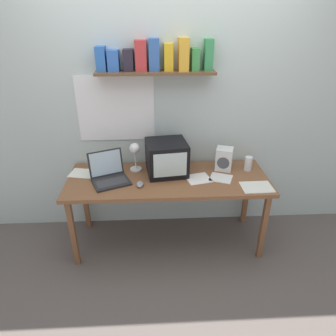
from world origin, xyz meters
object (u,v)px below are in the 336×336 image
object	(u,v)px
computer_mouse	(140,184)
loose_paper_near_laptop	(221,178)
loose_paper_near_monitor	(257,187)
open_notebook	(84,173)
crt_monitor	(167,158)
desk_lamp	(135,152)
printed_handout	(198,179)
space_heater	(224,159)
laptop	(109,174)
juice_glass	(248,164)
corner_desk	(168,184)

from	to	relation	value
computer_mouse	loose_paper_near_laptop	xyz separation A→B (m)	(0.72, 0.10, -0.01)
loose_paper_near_monitor	open_notebook	xyz separation A→B (m)	(-1.52, 0.32, 0.00)
crt_monitor	desk_lamp	distance (m)	0.29
open_notebook	loose_paper_near_monitor	bearing A→B (deg)	-12.04
crt_monitor	open_notebook	xyz separation A→B (m)	(-0.77, 0.01, -0.15)
printed_handout	open_notebook	xyz separation A→B (m)	(-1.04, 0.15, 0.00)
crt_monitor	printed_handout	xyz separation A→B (m)	(0.28, -0.14, -0.15)
space_heater	loose_paper_near_laptop	bearing A→B (deg)	-89.99
space_heater	loose_paper_near_laptop	distance (m)	0.21
laptop	open_notebook	xyz separation A→B (m)	(-0.25, 0.13, -0.06)
juice_glass	space_heater	bearing A→B (deg)	172.99
laptop	computer_mouse	xyz separation A→B (m)	(0.28, -0.12, -0.05)
juice_glass	loose_paper_near_monitor	distance (m)	0.33
loose_paper_near_monitor	open_notebook	world-z (taller)	same
loose_paper_near_monitor	loose_paper_near_laptop	xyz separation A→B (m)	(-0.27, 0.17, 0.00)
computer_mouse	printed_handout	size ratio (longest dim) A/B	0.44
crt_monitor	printed_handout	world-z (taller)	crt_monitor
crt_monitor	loose_paper_near_monitor	bearing A→B (deg)	-29.97
corner_desk	juice_glass	distance (m)	0.78
printed_handout	loose_paper_near_monitor	world-z (taller)	same
computer_mouse	loose_paper_near_laptop	world-z (taller)	computer_mouse
crt_monitor	loose_paper_near_monitor	world-z (taller)	crt_monitor
desk_lamp	open_notebook	distance (m)	0.52
crt_monitor	open_notebook	world-z (taller)	crt_monitor
desk_lamp	computer_mouse	xyz separation A→B (m)	(0.05, -0.26, -0.18)
laptop	desk_lamp	xyz separation A→B (m)	(0.23, 0.14, 0.14)
crt_monitor	desk_lamp	bearing A→B (deg)	167.88
crt_monitor	loose_paper_near_laptop	bearing A→B (deg)	-23.53
laptop	loose_paper_near_laptop	world-z (taller)	laptop
printed_handout	loose_paper_near_monitor	size ratio (longest dim) A/B	0.93
corner_desk	loose_paper_near_monitor	distance (m)	0.78
corner_desk	laptop	distance (m)	0.54
space_heater	open_notebook	world-z (taller)	space_heater
laptop	open_notebook	distance (m)	0.29
corner_desk	juice_glass	bearing A→B (deg)	8.91
printed_handout	loose_paper_near_laptop	xyz separation A→B (m)	(0.20, 0.00, 0.00)
desk_lamp	printed_handout	size ratio (longest dim) A/B	1.18
space_heater	crt_monitor	bearing A→B (deg)	-157.58
corner_desk	space_heater	xyz separation A→B (m)	(0.53, 0.15, 0.17)
loose_paper_near_laptop	loose_paper_near_monitor	bearing A→B (deg)	-32.39
printed_handout	loose_paper_near_laptop	world-z (taller)	same
crt_monitor	computer_mouse	xyz separation A→B (m)	(-0.24, -0.24, -0.13)
juice_glass	space_heater	size ratio (longest dim) A/B	0.62
computer_mouse	printed_handout	bearing A→B (deg)	10.55
desk_lamp	loose_paper_near_laptop	distance (m)	0.81
open_notebook	computer_mouse	bearing A→B (deg)	-25.29
juice_glass	loose_paper_near_laptop	world-z (taller)	juice_glass
crt_monitor	laptop	size ratio (longest dim) A/B	1.01
juice_glass	loose_paper_near_laptop	size ratio (longest dim) A/B	0.55
corner_desk	desk_lamp	world-z (taller)	desk_lamp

